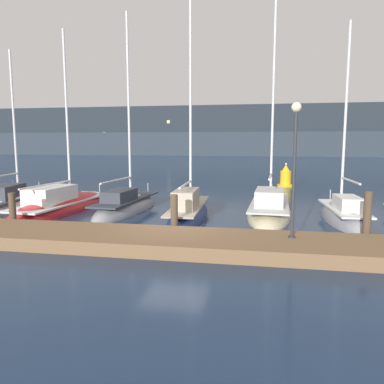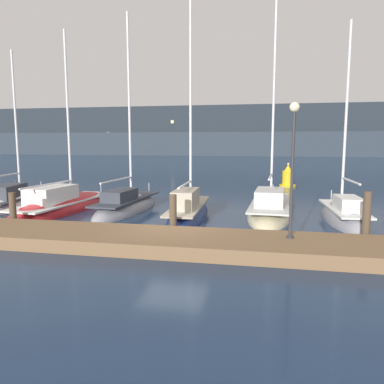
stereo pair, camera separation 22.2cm
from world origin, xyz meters
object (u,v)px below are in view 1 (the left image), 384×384
(sailboat_berth_4, at_px, (126,209))
(channel_buoy, at_px, (286,178))
(sailboat_berth_7, at_px, (343,219))
(sailboat_berth_5, at_px, (189,215))
(sailboat_berth_3, at_px, (63,208))
(sailboat_berth_2, at_px, (13,204))
(sailboat_berth_6, at_px, (270,211))
(dock_lamppost, at_px, (295,149))

(sailboat_berth_4, height_order, channel_buoy, sailboat_berth_4)
(sailboat_berth_7, bearing_deg, sailboat_berth_5, -174.99)
(sailboat_berth_3, relative_size, sailboat_berth_7, 1.05)
(sailboat_berth_7, relative_size, channel_buoy, 5.11)
(sailboat_berth_2, xyz_separation_m, channel_buoy, (15.57, 12.38, 0.59))
(sailboat_berth_7, bearing_deg, sailboat_berth_6, 162.46)
(sailboat_berth_3, xyz_separation_m, sailboat_berth_6, (10.70, 0.88, 0.04))
(sailboat_berth_2, bearing_deg, sailboat_berth_3, -11.32)
(sailboat_berth_6, xyz_separation_m, dock_lamppost, (0.58, -6.23, 3.20))
(sailboat_berth_3, relative_size, sailboat_berth_5, 0.89)
(dock_lamppost, bearing_deg, sailboat_berth_5, 133.68)
(sailboat_berth_7, bearing_deg, sailboat_berth_4, 176.84)
(sailboat_berth_6, distance_m, sailboat_berth_7, 3.41)
(channel_buoy, distance_m, dock_lamppost, 18.62)
(sailboat_berth_4, bearing_deg, sailboat_berth_6, 3.46)
(sailboat_berth_5, bearing_deg, sailboat_berth_2, 172.05)
(channel_buoy, bearing_deg, sailboat_berth_6, -97.00)
(sailboat_berth_4, xyz_separation_m, dock_lamppost, (7.92, -5.79, 3.24))
(sailboat_berth_5, distance_m, dock_lamppost, 7.10)
(sailboat_berth_3, bearing_deg, dock_lamppost, -25.35)
(sailboat_berth_2, relative_size, sailboat_berth_4, 0.87)
(sailboat_berth_3, bearing_deg, sailboat_berth_5, -6.29)
(sailboat_berth_5, relative_size, sailboat_berth_6, 0.96)
(dock_lamppost, bearing_deg, sailboat_berth_3, 154.65)
(sailboat_berth_5, bearing_deg, sailboat_berth_3, 173.71)
(sailboat_berth_3, relative_size, channel_buoy, 5.36)
(sailboat_berth_3, relative_size, sailboat_berth_6, 0.85)
(sailboat_berth_3, xyz_separation_m, sailboat_berth_4, (3.37, 0.44, -0.00))
(sailboat_berth_5, xyz_separation_m, sailboat_berth_7, (7.05, 0.62, -0.04))
(sailboat_berth_7, height_order, dock_lamppost, sailboat_berth_7)
(sailboat_berth_6, relative_size, dock_lamppost, 2.72)
(sailboat_berth_5, distance_m, channel_buoy, 14.81)
(sailboat_berth_3, xyz_separation_m, channel_buoy, (12.20, 13.06, 0.58))
(sailboat_berth_4, xyz_separation_m, sailboat_berth_5, (3.54, -1.20, 0.04))
(sailboat_berth_3, bearing_deg, sailboat_berth_2, 168.68)
(sailboat_berth_4, relative_size, sailboat_berth_7, 1.12)
(sailboat_berth_5, height_order, channel_buoy, sailboat_berth_5)
(channel_buoy, bearing_deg, dock_lamppost, -92.84)
(sailboat_berth_4, bearing_deg, sailboat_berth_7, -3.16)
(sailboat_berth_4, height_order, sailboat_berth_5, sailboat_berth_5)
(sailboat_berth_5, relative_size, dock_lamppost, 2.61)
(sailboat_berth_3, distance_m, channel_buoy, 17.88)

